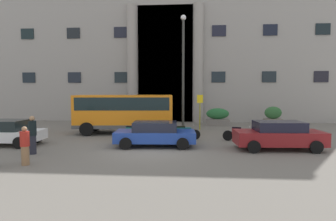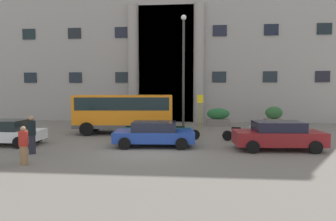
% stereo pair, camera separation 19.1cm
% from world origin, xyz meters
% --- Properties ---
extents(ground_plane, '(80.00, 64.00, 0.12)m').
position_xyz_m(ground_plane, '(0.00, 0.00, -0.06)').
color(ground_plane, '#67625A').
extents(office_building_facade, '(34.34, 9.74, 19.12)m').
position_xyz_m(office_building_facade, '(-0.00, 17.47, 9.55)').
color(office_building_facade, gray).
rests_on(office_building_facade, ground_plane).
extents(orange_minibus, '(6.79, 3.06, 2.66)m').
position_xyz_m(orange_minibus, '(-2.54, 5.50, 1.59)').
color(orange_minibus, orange).
rests_on(orange_minibus, ground_plane).
extents(bus_stop_sign, '(0.44, 0.08, 2.64)m').
position_xyz_m(bus_stop_sign, '(2.73, 7.61, 1.64)').
color(bus_stop_sign, '#9A9818').
rests_on(bus_stop_sign, ground_plane).
extents(hedge_planter_entrance_right, '(1.96, 0.73, 1.48)m').
position_xyz_m(hedge_planter_entrance_right, '(4.30, 10.26, 0.71)').
color(hedge_planter_entrance_right, slate).
rests_on(hedge_planter_entrance_right, ground_plane).
extents(hedge_planter_far_east, '(1.63, 0.89, 1.33)m').
position_xyz_m(hedge_planter_far_east, '(-4.35, 10.65, 0.64)').
color(hedge_planter_far_east, gray).
rests_on(hedge_planter_far_east, ground_plane).
extents(hedge_planter_entrance_left, '(1.47, 0.73, 1.63)m').
position_xyz_m(hedge_planter_entrance_left, '(8.89, 10.43, 0.79)').
color(hedge_planter_entrance_left, '#71685A').
rests_on(hedge_planter_entrance_left, ground_plane).
extents(parked_sedan_second, '(3.99, 2.11, 1.37)m').
position_xyz_m(parked_sedan_second, '(-8.06, 0.77, 0.70)').
color(parked_sedan_second, silver).
rests_on(parked_sedan_second, ground_plane).
extents(parked_estate_mid, '(4.33, 2.20, 1.32)m').
position_xyz_m(parked_estate_mid, '(0.15, 1.11, 0.68)').
color(parked_estate_mid, '#1F3E9A').
rests_on(parked_estate_mid, ground_plane).
extents(parked_compact_extra, '(4.40, 2.10, 1.43)m').
position_xyz_m(parked_compact_extra, '(6.46, 0.73, 0.74)').
color(parked_compact_extra, maroon).
rests_on(parked_compact_extra, ground_plane).
extents(motorcycle_near_kerb, '(2.03, 0.55, 0.89)m').
position_xyz_m(motorcycle_near_kerb, '(1.57, 3.31, 0.46)').
color(motorcycle_near_kerb, black).
rests_on(motorcycle_near_kerb, ground_plane).
extents(scooter_by_planter, '(1.99, 0.56, 0.89)m').
position_xyz_m(scooter_by_planter, '(-1.47, 3.10, 0.46)').
color(scooter_by_planter, black).
rests_on(scooter_by_planter, ground_plane).
extents(motorcycle_far_end, '(1.94, 0.64, 0.89)m').
position_xyz_m(motorcycle_far_end, '(4.87, 3.04, 0.46)').
color(motorcycle_far_end, black).
rests_on(motorcycle_far_end, ground_plane).
extents(pedestrian_man_red_shirt, '(0.36, 0.36, 1.81)m').
position_xyz_m(pedestrian_man_red_shirt, '(-5.34, -1.21, 0.92)').
color(pedestrian_man_red_shirt, '#23242F').
rests_on(pedestrian_man_red_shirt, ground_plane).
extents(pedestrian_child_trailing, '(0.36, 0.36, 1.57)m').
position_xyz_m(pedestrian_child_trailing, '(-4.57, -3.11, 0.78)').
color(pedestrian_child_trailing, '#896544').
rests_on(pedestrian_child_trailing, ground_plane).
extents(lamppost_plaza_centre, '(0.40, 0.40, 8.60)m').
position_xyz_m(lamppost_plaza_centre, '(1.45, 7.87, 4.94)').
color(lamppost_plaza_centre, '#343631').
rests_on(lamppost_plaza_centre, ground_plane).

